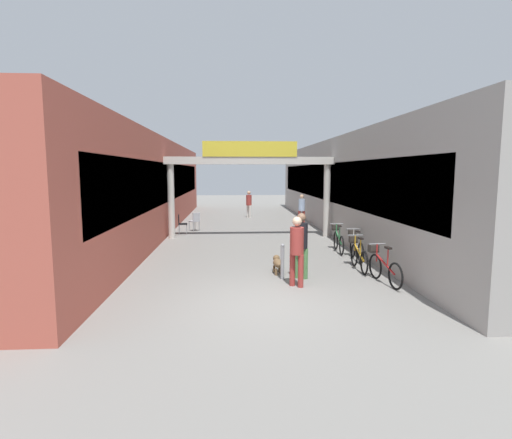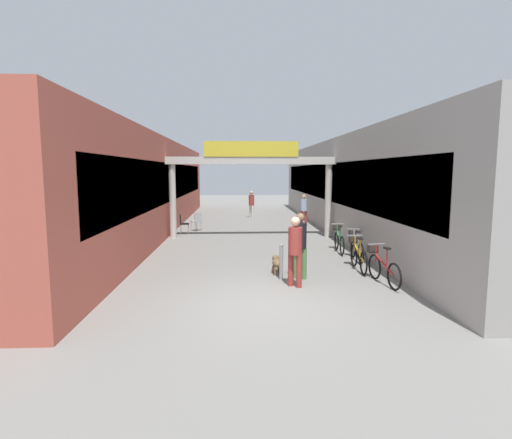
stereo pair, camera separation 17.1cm
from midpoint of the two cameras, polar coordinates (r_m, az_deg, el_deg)
The scene contains 16 objects.
ground_plane at distance 8.83m, azimuth 1.24°, elevation -11.91°, with size 80.00×80.00×0.00m, color gray.
storefront_left at distance 19.84m, azimuth -16.36°, elevation 4.59°, with size 3.00×26.00×4.29m.
storefront_right at distance 20.19m, azimuth 13.20°, elevation 4.72°, with size 3.00×26.00×4.29m.
arcade_sign_gateway at distance 17.08m, azimuth -1.18°, elevation 7.03°, with size 7.40×0.47×4.10m.
pedestrian_with_dog at distance 10.63m, azimuth 6.01°, elevation -3.09°, with size 0.46×0.46×1.76m.
pedestrian_companion at distance 9.87m, azimuth 5.36°, elevation -3.89°, with size 0.48×0.48×1.75m.
pedestrian_carrying_crate at distance 21.42m, azimuth 6.32°, elevation 1.70°, with size 0.40×0.39×1.63m.
pedestrian_elderly_walking at distance 24.64m, azimuth -1.22°, elevation 2.45°, with size 0.47×0.47×1.65m.
dog_on_leash at distance 11.26m, azimuth 2.65°, elevation -6.20°, with size 0.28×0.66×0.48m.
bicycle_red_nearest at distance 10.75m, azimuth 17.23°, elevation -6.38°, with size 0.46×1.68×0.98m.
bicycle_orange_second at distance 12.02m, azimuth 13.97°, elevation -4.87°, with size 0.46×1.69×0.98m.
bicycle_silver_third at distance 13.32m, azimuth 13.72°, elevation -3.73°, with size 0.46×1.69×0.98m.
bicycle_green_farthest at distance 14.51m, azimuth 11.31°, elevation -2.81°, with size 0.46×1.69×0.98m.
bollard_post_metal at distance 10.61m, azimuth 3.33°, elevation -5.96°, with size 0.10×0.10×0.96m.
cafe_chair_black_nearer at distance 18.44m, azimuth -10.93°, elevation -0.42°, with size 0.44×0.44×0.89m.
cafe_chair_aluminium_farther at distance 19.34m, azimuth -8.95°, elevation -0.05°, with size 0.56×0.56×0.89m.
Camera 1 is at (-0.78, -8.33, 2.84)m, focal length 28.00 mm.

